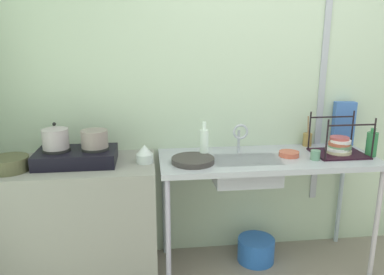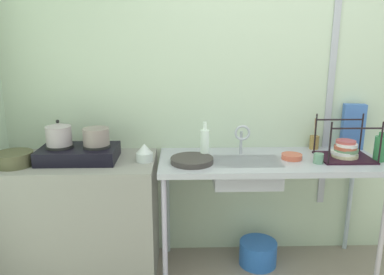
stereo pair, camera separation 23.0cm
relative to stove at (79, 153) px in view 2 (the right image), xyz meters
name	(u,v)px [view 2 (the right image)]	position (x,y,z in m)	size (l,w,h in m)	color
wall_back	(290,85)	(1.56, 0.35, 0.43)	(5.17, 0.10, 2.73)	beige
wall_metal_strip	(332,68)	(1.86, 0.29, 0.57)	(0.05, 0.01, 2.18)	#A4A7B4
counter_concrete	(82,217)	(-0.01, 0.00, -0.49)	(1.08, 0.60, 0.88)	gray
counter_sink	(269,167)	(1.35, 0.00, -0.12)	(1.57, 0.60, 0.88)	#A4A7B4
stove	(79,153)	(0.00, 0.00, 0.00)	(0.53, 0.34, 0.11)	black
pot_on_left_burner	(59,134)	(-0.13, 0.00, 0.14)	(0.18, 0.18, 0.18)	#A1949B
pot_on_right_burner	(96,136)	(0.13, 0.00, 0.12)	(0.18, 0.18, 0.12)	gray
pot_beside_stove	(14,159)	(-0.41, -0.10, -0.01)	(0.25, 0.25, 0.09)	#4A4A31
percolator	(144,153)	(0.46, -0.03, 0.01)	(0.12, 0.12, 0.13)	silver
sink_basin	(246,172)	(1.18, -0.05, -0.14)	(0.47, 0.29, 0.17)	#A4A7B4
faucet	(242,135)	(1.16, 0.09, 0.10)	(0.12, 0.07, 0.23)	#A4A7B4
frying_pan	(192,160)	(0.79, -0.08, -0.03)	(0.30, 0.30, 0.04)	#363130
dish_rack	(345,151)	(1.89, -0.01, 0.01)	(0.37, 0.30, 0.30)	black
cup_by_rack	(318,158)	(1.66, -0.11, -0.02)	(0.07, 0.07, 0.07)	slate
small_bowl_on_drainboard	(292,157)	(1.51, -0.01, -0.03)	(0.15, 0.15, 0.04)	#C15741
bottle_by_sink	(205,143)	(0.89, 0.04, 0.06)	(0.06, 0.06, 0.26)	white
bottle_by_rack	(380,148)	(2.10, -0.07, 0.04)	(0.08, 0.08, 0.21)	#2A6F3F
cereal_box	(353,127)	(2.04, 0.24, 0.12)	(0.16, 0.07, 0.35)	#3F69B9
utensil_jar	(314,142)	(1.75, 0.24, 0.00)	(0.07, 0.07, 0.24)	olive
bucket_on_floor	(258,253)	(1.31, 0.05, -0.84)	(0.29, 0.29, 0.19)	blue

